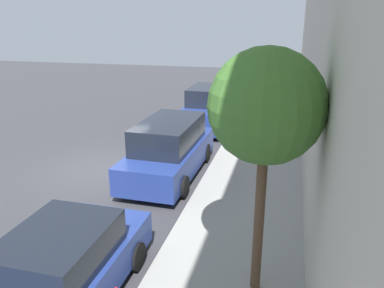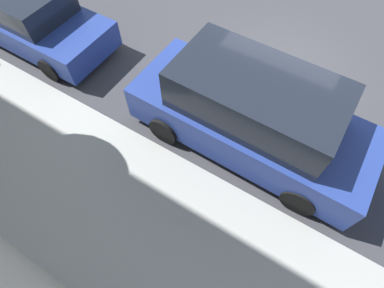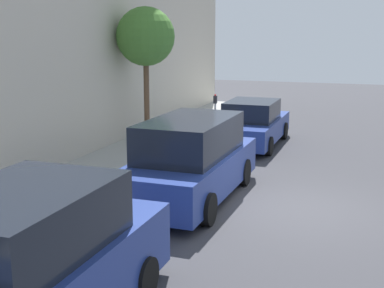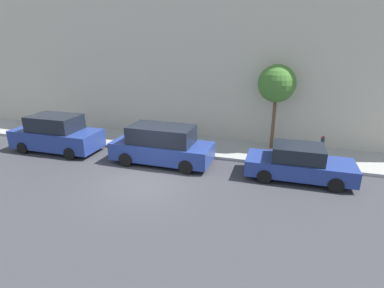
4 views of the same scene
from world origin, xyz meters
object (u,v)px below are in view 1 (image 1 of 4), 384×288
parked_suv_third (209,108)px  street_tree (266,108)px  parked_sedan_nearest (60,274)px  parked_minivan_second (169,149)px

parked_suv_third → street_tree: size_ratio=1.07×
parked_suv_third → street_tree: (3.35, -11.25, 2.71)m
street_tree → parked_sedan_nearest: bearing=-159.1°
parked_minivan_second → parked_suv_third: (0.00, 6.17, 0.01)m
parked_sedan_nearest → street_tree: street_tree is taller
parked_sedan_nearest → parked_minivan_second: parked_minivan_second is taller
parked_suv_third → street_tree: street_tree is taller
parked_sedan_nearest → street_tree: size_ratio=1.00×
parked_suv_third → parked_minivan_second: bearing=-90.0°
parked_sedan_nearest → parked_suv_third: bearing=90.0°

